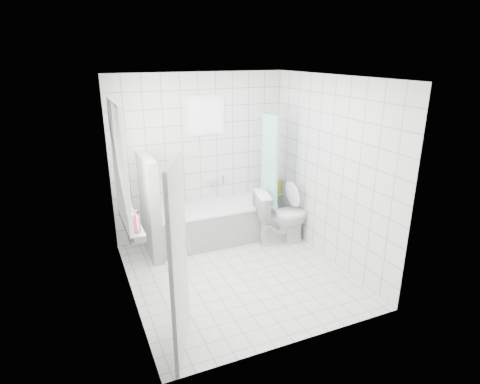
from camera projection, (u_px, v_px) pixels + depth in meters
name	position (u px, v px, depth m)	size (l,w,h in m)	color
ground	(238.00, 274.00, 5.49)	(3.00, 3.00, 0.00)	white
ceiling	(237.00, 77.00, 4.63)	(3.00, 3.00, 0.00)	white
wall_back	(200.00, 157.00, 6.36)	(2.80, 0.02, 2.60)	white
wall_front	(301.00, 229.00, 3.76)	(2.80, 0.02, 2.60)	white
wall_left	(124.00, 199.00, 4.53)	(0.02, 3.00, 2.60)	white
wall_right	(330.00, 171.00, 5.59)	(0.02, 3.00, 2.60)	white
window_left	(122.00, 166.00, 4.71)	(0.01, 0.90, 1.40)	white
window_back	(206.00, 116.00, 6.14)	(0.50, 0.01, 0.50)	white
window_sill	(131.00, 224.00, 4.97)	(0.18, 1.02, 0.08)	white
door	(179.00, 262.00, 3.78)	(0.04, 0.80, 2.00)	silver
bathtub	(214.00, 223.00, 6.39)	(1.87, 0.77, 0.58)	white
partition_wall	(150.00, 207.00, 5.82)	(0.15, 0.85, 1.50)	white
tiled_ledge	(274.00, 207.00, 7.08)	(0.40, 0.24, 0.55)	white
toilet	(281.00, 216.00, 6.30)	(0.48, 0.84, 0.86)	white
curtain_rod	(266.00, 112.00, 6.14)	(0.02, 0.02, 0.80)	silver
shower_curtain	(269.00, 171.00, 6.32)	(0.14, 0.48, 1.78)	#47D2CF
tub_faucet	(212.00, 183.00, 6.54)	(0.18, 0.06, 0.06)	silver
sill_bottles	(133.00, 217.00, 4.78)	(0.12, 0.78, 0.27)	#D9547D
ledge_bottles	(275.00, 187.00, 6.93)	(0.19, 0.18, 0.26)	#1B28DE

